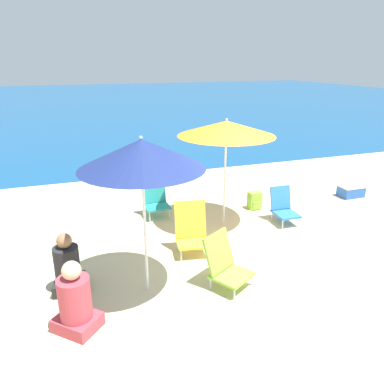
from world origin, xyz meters
The scene contains 12 objects.
ground_plane centered at (0.00, 0.00, 0.00)m, with size 60.00×60.00×0.00m, color beige.
sea_water centered at (0.00, 24.97, 0.00)m, with size 60.00×40.00×0.01m.
beach_umbrella_navy centered at (-2.45, -0.17, 1.85)m, with size 1.53×1.53×2.07m.
beach_umbrella_orange centered at (-0.62, 1.46, 1.78)m, with size 1.71×1.71×1.96m.
beach_chair_yellow centered at (-1.55, 0.64, 0.38)m, with size 0.57×0.59×0.81m.
beach_chair_teal centered at (-1.73, 2.25, 0.34)m, with size 0.48×0.50×0.70m.
beach_chair_blue centered at (0.47, 1.16, 0.31)m, with size 0.43×0.57×0.66m.
beach_chair_lime centered at (-1.43, -0.40, 0.33)m, with size 0.71×0.72×0.72m.
person_seated_near centered at (-3.44, 0.15, 0.33)m, with size 0.44×0.49×0.83m.
person_seated_far centered at (-3.38, -0.68, 0.34)m, with size 0.61×0.61×0.86m.
backpack_lime centered at (0.28, 1.91, 0.18)m, with size 0.25×0.22×0.36m.
cooler_box centered at (2.66, 1.85, 0.14)m, with size 0.53×0.36×0.28m.
Camera 1 is at (-3.31, -4.43, 2.91)m, focal length 35.00 mm.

